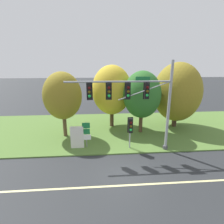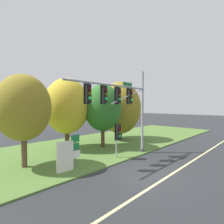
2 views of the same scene
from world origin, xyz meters
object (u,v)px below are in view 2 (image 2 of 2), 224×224
Objects in this scene: tree_left_of_mast at (67,106)px; info_kiosk at (65,156)px; traffic_signal_mast at (123,101)px; pedestrian_signal_near_kerb at (118,134)px; tree_behind_signpost at (103,108)px; tree_mid_verge at (120,108)px; tree_nearest_road at (23,108)px; route_sign_post at (75,148)px.

tree_left_of_mast is 6.94m from info_kiosk.
tree_left_of_mast is 3.62× the size of info_kiosk.
traffic_signal_mast is 2.61m from pedestrian_signal_near_kerb.
tree_behind_signpost is 4.51m from tree_mid_verge.
tree_left_of_mast is at bearing 100.96° from pedestrian_signal_near_kerb.
tree_nearest_road is 0.99× the size of tree_behind_signpost.
pedestrian_signal_near_kerb is at bearing -140.05° from tree_mid_verge.
traffic_signal_mast is 6.16m from tree_left_of_mast.
tree_left_of_mast is (4.86, 2.46, 0.12)m from tree_nearest_road.
route_sign_post is 0.32× the size of tree_mid_verge.
pedestrian_signal_near_kerb is 4.60m from info_kiosk.
tree_mid_verge is (4.28, 1.41, -0.03)m from tree_behind_signpost.
route_sign_post is (-3.68, 0.54, -0.61)m from pedestrian_signal_near_kerb.
tree_left_of_mast is at bearing 56.97° from info_kiosk.
tree_behind_signpost is 7.60m from info_kiosk.
traffic_signal_mast is 4.28m from tree_behind_signpost.
route_sign_post is at bearing -155.05° from tree_mid_verge.
traffic_signal_mast is at bearing -137.20° from tree_mid_verge.
traffic_signal_mast reaches higher than tree_mid_verge.
pedestrian_signal_near_kerb is 6.21m from tree_left_of_mast.
tree_mid_verge reaches higher than tree_left_of_mast.
route_sign_post is at bearing -150.27° from tree_behind_signpost.
route_sign_post is 0.33× the size of tree_left_of_mast.
tree_behind_signpost is at bearing -35.30° from tree_left_of_mast.
tree_nearest_road reaches higher than info_kiosk.
tree_left_of_mast is (-1.35, 6.00, -0.37)m from traffic_signal_mast.
route_sign_post is 11.04m from tree_mid_verge.
route_sign_post is 0.36× the size of tree_nearest_road.
tree_left_of_mast is at bearing 63.47° from route_sign_post.
tree_nearest_road is 5.44m from tree_left_of_mast.
route_sign_post reaches higher than info_kiosk.
route_sign_post is 0.87m from info_kiosk.
pedestrian_signal_near_kerb is at bearing -79.04° from tree_left_of_mast.
traffic_signal_mast is at bearing -29.71° from tree_nearest_road.
tree_nearest_road is at bearing -171.34° from tree_mid_verge.
tree_mid_verge is (12.02, 1.83, -0.10)m from tree_nearest_road.
pedestrian_signal_near_kerb is 8.15m from tree_mid_verge.
info_kiosk is (-0.78, -0.01, -0.39)m from route_sign_post.
pedestrian_signal_near_kerb is at bearing -8.41° from route_sign_post.
tree_mid_verge reaches higher than route_sign_post.
route_sign_post is at bearing 0.43° from info_kiosk.
traffic_signal_mast is 5.98m from info_kiosk.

